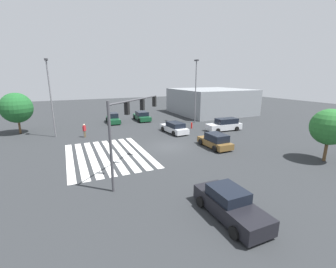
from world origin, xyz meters
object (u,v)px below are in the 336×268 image
object	(u,v)px
pedestrian	(84,130)
street_light_pole_b	(196,87)
car_4	(142,116)
street_light_pole_a	(50,92)
car_0	(215,141)
tree_corner_b	(16,108)
fire_hydrant	(192,125)
car_1	(174,128)
car_3	(225,125)
car_5	(113,118)
car_2	(230,204)
tree_corner_c	(330,127)
traffic_signal_mast	(131,118)

from	to	relation	value
pedestrian	street_light_pole_b	xyz separation A→B (m)	(-2.19, 16.93, 4.75)
car_4	street_light_pole_a	bearing A→B (deg)	116.16
street_light_pole_b	car_0	bearing A→B (deg)	-22.08
tree_corner_b	fire_hydrant	world-z (taller)	tree_corner_b
car_1	car_3	xyz separation A→B (m)	(1.64, 6.87, 0.11)
car_3	car_5	bearing A→B (deg)	-39.43
fire_hydrant	car_4	bearing A→B (deg)	-152.72
car_3	car_5	distance (m)	17.44
car_2	fire_hydrant	world-z (taller)	car_2
car_3	car_5	size ratio (longest dim) A/B	1.03
car_0	car_4	world-z (taller)	car_4
tree_corner_c	pedestrian	bearing A→B (deg)	-133.11
car_5	pedestrian	xyz separation A→B (m)	(7.61, -4.96, 0.23)
street_light_pole_a	fire_hydrant	size ratio (longest dim) A/B	10.67
car_1	street_light_pole_a	distance (m)	15.53
car_3	pedestrian	size ratio (longest dim) A/B	3.01
traffic_signal_mast	tree_corner_b	size ratio (longest dim) A/B	1.11
car_3	pedestrian	distance (m)	18.28
car_1	car_3	size ratio (longest dim) A/B	0.97
traffic_signal_mast	car_1	distance (m)	14.10
pedestrian	tree_corner_c	xyz separation A→B (m)	(17.19, 18.36, 2.13)
car_5	street_light_pole_b	size ratio (longest dim) A/B	0.50
traffic_signal_mast	car_0	size ratio (longest dim) A/B	1.40
car_3	car_1	bearing A→B (deg)	-10.23
traffic_signal_mast	car_3	xyz separation A→B (m)	(-8.87, 15.51, -3.57)
tree_corner_c	car_1	bearing A→B (deg)	-153.02
pedestrian	fire_hydrant	world-z (taller)	pedestrian
traffic_signal_mast	tree_corner_b	world-z (taller)	traffic_signal_mast
car_5	tree_corner_c	bearing A→B (deg)	31.80
car_5	street_light_pole_b	bearing A→B (deg)	69.06
car_3	tree_corner_b	size ratio (longest dim) A/B	0.95
car_2	car_3	xyz separation A→B (m)	(-15.95, 12.34, 0.10)
car_1	car_4	world-z (taller)	car_4
traffic_signal_mast	pedestrian	bearing A→B (deg)	54.87
traffic_signal_mast	street_light_pole_b	size ratio (longest dim) A/B	0.60
street_light_pole_a	tree_corner_c	xyz separation A→B (m)	(18.88, 21.62, -2.36)
car_0	tree_corner_c	size ratio (longest dim) A/B	0.90
car_3	street_light_pole_a	distance (m)	22.33
car_1	car_4	bearing A→B (deg)	2.21
car_3	tree_corner_b	bearing A→B (deg)	-17.74
car_0	car_5	size ratio (longest dim) A/B	0.86
car_0	car_3	distance (m)	8.21
car_3	pedestrian	xyz separation A→B (m)	(-4.21, -17.78, 0.13)
street_light_pole_b	tree_corner_c	size ratio (longest dim) A/B	2.11
street_light_pole_a	tree_corner_b	distance (m)	6.02
car_5	street_light_pole_b	world-z (taller)	street_light_pole_b
tree_corner_b	tree_corner_c	distance (m)	34.36
fire_hydrant	car_2	bearing A→B (deg)	-25.13
car_3	street_light_pole_a	xyz separation A→B (m)	(-5.89, -21.04, 4.61)
car_3	tree_corner_c	world-z (taller)	tree_corner_c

